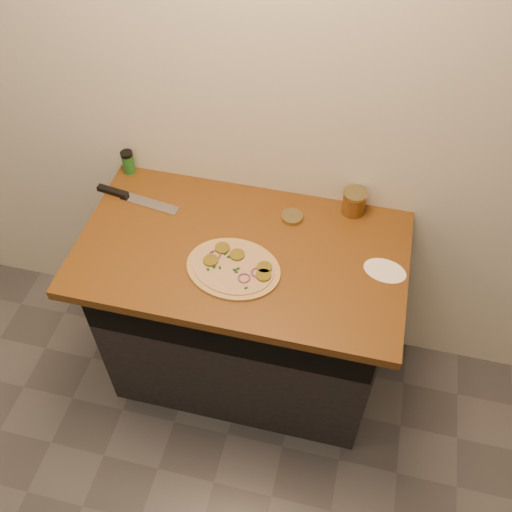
% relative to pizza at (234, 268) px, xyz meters
% --- Properties ---
extents(cabinet, '(1.10, 0.60, 0.86)m').
position_rel_pizza_xyz_m(cabinet, '(0.00, 0.13, -0.48)').
color(cabinet, black).
rests_on(cabinet, ground).
extents(countertop, '(1.20, 0.70, 0.04)m').
position_rel_pizza_xyz_m(countertop, '(0.00, 0.10, -0.03)').
color(countertop, brown).
rests_on(countertop, cabinet).
extents(pizza, '(0.38, 0.38, 0.02)m').
position_rel_pizza_xyz_m(pizza, '(0.00, 0.00, 0.00)').
color(pizza, tan).
rests_on(pizza, countertop).
extents(chefs_knife, '(0.35, 0.09, 0.02)m').
position_rel_pizza_xyz_m(chefs_knife, '(-0.49, 0.25, -0.00)').
color(chefs_knife, '#B7BAC1').
rests_on(chefs_knife, countertop).
extents(mason_jar_lid, '(0.10, 0.10, 0.02)m').
position_rel_pizza_xyz_m(mason_jar_lid, '(0.15, 0.29, 0.00)').
color(mason_jar_lid, '#9B8F5A').
rests_on(mason_jar_lid, countertop).
extents(salsa_jar, '(0.09, 0.09, 0.10)m').
position_rel_pizza_xyz_m(salsa_jar, '(0.37, 0.38, 0.04)').
color(salsa_jar, '#A81410').
rests_on(salsa_jar, countertop).
extents(spice_shaker, '(0.05, 0.05, 0.10)m').
position_rel_pizza_xyz_m(spice_shaker, '(-0.55, 0.40, 0.04)').
color(spice_shaker, '#206724').
rests_on(spice_shaker, countertop).
extents(flour_spill, '(0.18, 0.18, 0.00)m').
position_rel_pizza_xyz_m(flour_spill, '(0.52, 0.12, -0.01)').
color(flour_spill, white).
rests_on(flour_spill, countertop).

